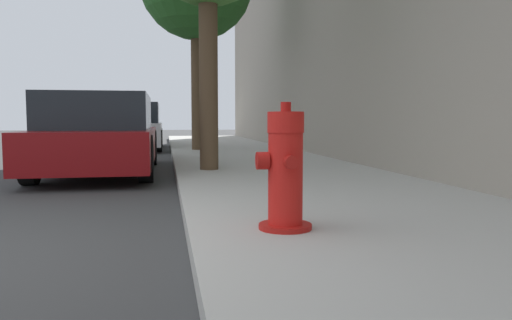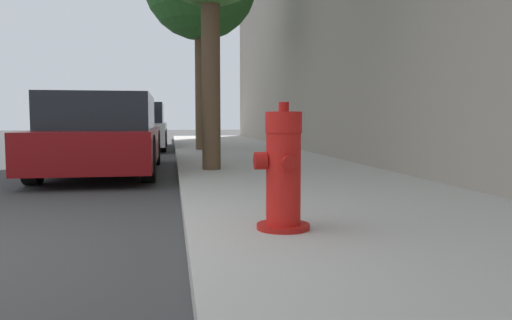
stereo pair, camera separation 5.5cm
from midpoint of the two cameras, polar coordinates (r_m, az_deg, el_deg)
sidewalk_slab at (r=3.76m, az=16.35°, el=-8.26°), size 3.09×40.00×0.14m
fire_hydrant at (r=3.45m, az=2.87°, el=-1.39°), size 0.39×0.38×0.88m
parked_car_near at (r=8.66m, az=-17.51°, el=2.70°), size 1.76×4.55×1.30m
parked_car_mid at (r=15.34m, az=-14.28°, el=3.63°), size 1.86×4.51×1.38m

